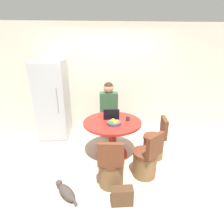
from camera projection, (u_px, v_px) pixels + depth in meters
The scene contains 13 objects.
ground_plane at pixel (116, 160), 3.37m from camera, with size 12.00×12.00×0.00m, color beige.
wall_back at pixel (111, 80), 4.34m from camera, with size 7.00×0.06×2.60m.
refrigerator at pixel (53, 100), 4.02m from camera, with size 0.66×0.72×1.80m.
dining_table at pixel (112, 133), 3.37m from camera, with size 1.10×1.10×0.73m.
chair_near_camera at pixel (111, 170), 2.68m from camera, with size 0.41×0.42×0.82m.
chair_near_right_corner at pixel (146, 161), 2.88m from camera, with size 0.47×0.48×0.82m.
chair_right_side at pixel (154, 144), 3.39m from camera, with size 0.43×0.42×0.82m.
person_seated at pixel (109, 108), 4.01m from camera, with size 0.40×0.37×1.34m.
laptop at pixel (111, 116), 3.43m from camera, with size 0.30×0.26×0.21m.
fruit_bowl at pixel (114, 123), 3.14m from camera, with size 0.25×0.25×0.10m.
coffee_cup at pixel (128, 118), 3.31m from camera, with size 0.08×0.08×0.08m.
cat at pixel (66, 192), 2.52m from camera, with size 0.38×0.43×0.16m.
handbag at pixel (122, 196), 2.38m from camera, with size 0.30×0.14×0.26m.
Camera 1 is at (-0.24, -2.84, 2.03)m, focal length 28.00 mm.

